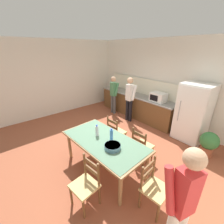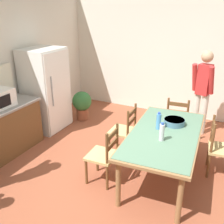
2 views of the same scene
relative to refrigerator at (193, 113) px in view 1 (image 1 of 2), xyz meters
name	(u,v)px [view 1 (image 1 of 2)]	position (x,y,z in m)	size (l,w,h in m)	color
ground_plane	(106,146)	(-1.26, -2.19, -0.85)	(8.32, 8.32, 0.00)	brown
wall_back	(166,83)	(-1.26, 0.47, 0.60)	(6.52, 0.12, 2.90)	silver
wall_left	(56,78)	(-4.52, -2.19, 0.60)	(0.12, 5.20, 2.90)	silver
kitchen_counter	(135,105)	(-2.22, 0.04, -0.41)	(3.43, 0.66, 0.88)	brown
counter_splashback	(142,86)	(-2.22, 0.35, 0.33)	(3.39, 0.03, 0.60)	#EFE8CB
refrigerator	(193,113)	(0.00, 0.00, 0.00)	(0.80, 0.73, 1.70)	white
microwave	(158,97)	(-1.20, 0.02, 0.18)	(0.50, 0.39, 0.30)	white
dining_table	(104,143)	(-0.64, -2.71, -0.17)	(1.99, 1.11, 0.76)	olive
bottle_near_centre	(97,131)	(-0.88, -2.72, 0.03)	(0.07, 0.07, 0.27)	silver
bottle_off_centre	(111,135)	(-0.55, -2.58, 0.03)	(0.07, 0.07, 0.27)	#4C8ED6
serving_bowl	(113,146)	(-0.30, -2.76, -0.04)	(0.32, 0.32, 0.09)	slate
chair_side_near_right	(86,184)	(-0.16, -3.46, -0.41)	(0.47, 0.45, 0.91)	brown
chair_side_far_left	(116,132)	(-1.13, -1.95, -0.41)	(0.44, 0.42, 0.91)	brown
chair_head_end	(154,187)	(0.61, -2.63, -0.41)	(0.44, 0.46, 0.91)	brown
chair_side_far_right	(142,146)	(-0.26, -1.90, -0.41)	(0.43, 0.41, 0.91)	brown
person_at_sink	(113,93)	(-2.98, -0.48, 0.02)	(0.39, 0.27, 1.54)	#4C4C4C
person_at_counter	(130,97)	(-2.05, -0.50, 0.07)	(0.41, 0.28, 1.64)	black
person_by_table	(182,202)	(1.17, -2.95, 0.10)	(0.36, 0.47, 1.70)	silver
potted_plant	(209,143)	(0.68, -0.43, -0.46)	(0.44, 0.44, 0.67)	brown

